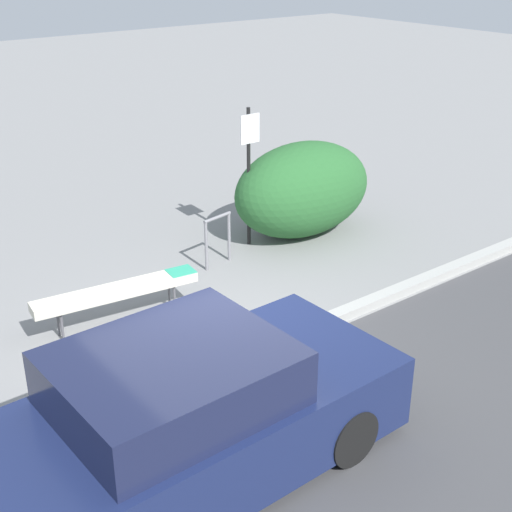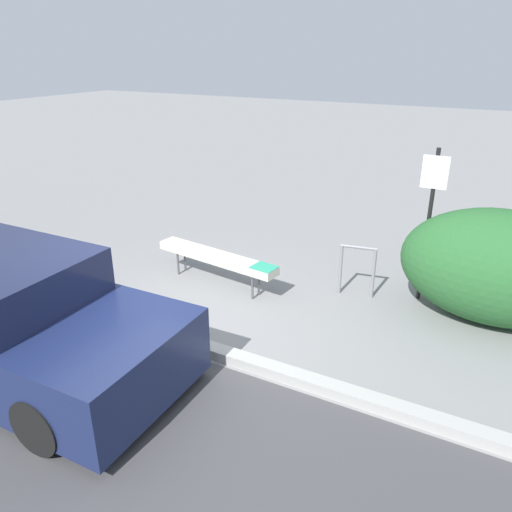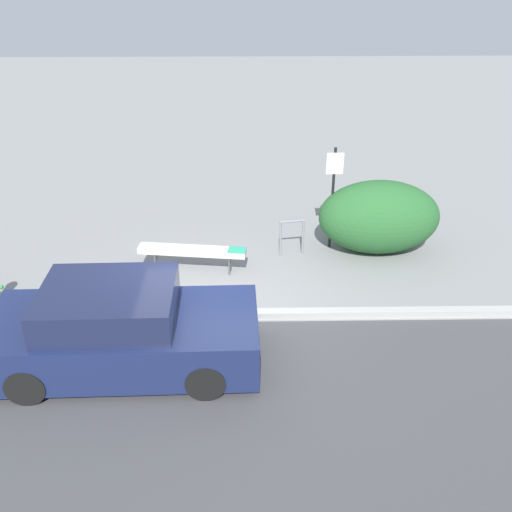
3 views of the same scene
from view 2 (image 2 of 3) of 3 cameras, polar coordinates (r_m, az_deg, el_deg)
The scene contains 8 objects.
ground_plane at distance 6.73m, azimuth -9.65°, elevation -9.61°, with size 60.00×60.00×0.00m, color gray.
curb at distance 6.70m, azimuth -9.68°, elevation -9.14°, with size 60.00×0.20×0.13m.
bench at distance 7.97m, azimuth -4.53°, elevation -0.19°, with size 2.24×0.59×0.55m.
bike_rack at distance 7.73m, azimuth 11.50°, elevation -1.07°, with size 0.55×0.15×0.83m.
sign_post at distance 7.58m, azimuth 19.24°, elevation 4.75°, with size 0.36×0.08×2.30m.
fire_hydrant at distance 9.64m, azimuth -27.03°, elevation 1.07°, with size 0.36×0.22×0.77m.
shrub_hedge at distance 7.54m, azimuth 25.96°, elevation -1.18°, with size 2.62×1.61×1.60m.
parked_car_near at distance 6.49m, azimuth -26.14°, elevation -6.53°, with size 4.23×1.91×1.42m.
Camera 2 is at (3.65, -4.39, 3.58)m, focal length 35.00 mm.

